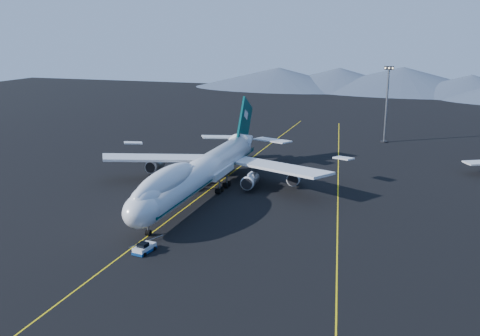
% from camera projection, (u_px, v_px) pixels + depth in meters
% --- Properties ---
extents(ground, '(500.00, 500.00, 0.00)m').
position_uv_depth(ground, '(202.00, 195.00, 124.17)').
color(ground, black).
rests_on(ground, ground).
extents(taxiway_line_main, '(0.25, 220.00, 0.01)m').
position_uv_depth(taxiway_line_main, '(202.00, 195.00, 124.17)').
color(taxiway_line_main, yellow).
rests_on(taxiway_line_main, ground).
extents(taxiway_line_side, '(28.08, 198.09, 0.01)m').
position_uv_depth(taxiway_line_side, '(338.00, 195.00, 124.23)').
color(taxiway_line_side, yellow).
rests_on(taxiway_line_side, ground).
extents(boeing_747, '(59.62, 72.43, 19.37)m').
position_uv_depth(boeing_747, '(202.00, 171.00, 122.74)').
color(boeing_747, silver).
rests_on(boeing_747, ground).
extents(pushback_tug, '(3.04, 4.71, 1.93)m').
position_uv_depth(pushback_tug, '(144.00, 249.00, 92.20)').
color(pushback_tug, silver).
rests_on(pushback_tug, ground).
extents(floodlight_mast, '(3.16, 2.37, 25.61)m').
position_uv_depth(floodlight_mast, '(387.00, 104.00, 179.51)').
color(floodlight_mast, black).
rests_on(floodlight_mast, ground).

